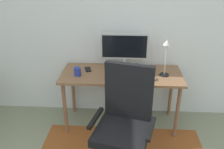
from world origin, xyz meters
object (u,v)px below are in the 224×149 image
at_px(coffee_cup, 77,72).
at_px(cell_phone, 88,69).
at_px(desk, 121,79).
at_px(desk_lamp, 166,52).
at_px(office_chair, 124,133).
at_px(keyboard, 126,78).
at_px(computer_mouse, 153,78).
at_px(monitor, 124,48).

bearing_deg(coffee_cup, cell_phone, 60.36).
xyz_separation_m(desk, desk_lamp, (0.51, -0.02, 0.38)).
bearing_deg(office_chair, cell_phone, 133.06).
bearing_deg(cell_phone, desk_lamp, -22.61).
relative_size(cell_phone, office_chair, 0.13).
xyz_separation_m(desk, cell_phone, (-0.42, 0.09, 0.08)).
height_order(keyboard, coffee_cup, coffee_cup).
bearing_deg(keyboard, coffee_cup, 173.59).
relative_size(desk, desk_lamp, 3.32).
bearing_deg(coffee_cup, computer_mouse, -3.27).
xyz_separation_m(desk, coffee_cup, (-0.52, -0.09, 0.13)).
height_order(desk_lamp, office_chair, desk_lamp).
bearing_deg(keyboard, computer_mouse, 2.70).
relative_size(keyboard, cell_phone, 3.07).
bearing_deg(office_chair, desk, 107.84).
bearing_deg(desk, desk_lamp, -2.33).
distance_m(monitor, coffee_cup, 0.64).
height_order(desk, office_chair, office_chair).
relative_size(desk, office_chair, 1.31).
bearing_deg(computer_mouse, monitor, 139.22).
xyz_separation_m(coffee_cup, desk_lamp, (1.03, 0.07, 0.25)).
xyz_separation_m(computer_mouse, desk_lamp, (0.14, 0.12, 0.28)).
height_order(desk, desk_lamp, desk_lamp).
relative_size(keyboard, desk_lamp, 0.98).
xyz_separation_m(monitor, desk_lamp, (0.48, -0.18, 0.02)).
xyz_separation_m(monitor, coffee_cup, (-0.55, -0.24, -0.22)).
bearing_deg(monitor, office_chair, -88.79).
bearing_deg(office_chair, monitor, 105.51).
distance_m(desk, monitor, 0.39).
bearing_deg(coffee_cup, monitor, 23.92).
distance_m(monitor, office_chair, 1.08).
distance_m(desk, desk_lamp, 0.63).
relative_size(desk, keyboard, 3.40).
xyz_separation_m(monitor, keyboard, (0.03, -0.31, -0.27)).
height_order(desk, monitor, monitor).
relative_size(keyboard, computer_mouse, 4.13).
height_order(keyboard, office_chair, office_chair).
height_order(desk, computer_mouse, computer_mouse).
bearing_deg(desk, monitor, 79.82).
height_order(desk, keyboard, keyboard).
relative_size(monitor, office_chair, 0.52).
bearing_deg(desk_lamp, coffee_cup, -176.30).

